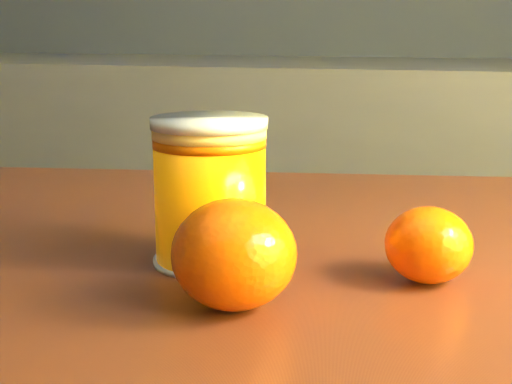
# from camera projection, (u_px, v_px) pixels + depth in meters

# --- Properties ---
(kitchen_counter) EXTENTS (3.15, 0.60, 0.90)m
(kitchen_counter) POSITION_uv_depth(u_px,v_px,m) (109.00, 225.00, 1.95)
(kitchen_counter) COLOR #56575C
(kitchen_counter) RESTS_ON ground
(juice_glass) EXTENTS (0.08, 0.08, 0.10)m
(juice_glass) POSITION_uv_depth(u_px,v_px,m) (210.00, 192.00, 0.51)
(juice_glass) COLOR orange
(juice_glass) RESTS_ON table
(orange_front) EXTENTS (0.09, 0.09, 0.07)m
(orange_front) POSITION_uv_depth(u_px,v_px,m) (234.00, 254.00, 0.43)
(orange_front) COLOR #FC5905
(orange_front) RESTS_ON table
(orange_back) EXTENTS (0.06, 0.06, 0.05)m
(orange_back) POSITION_uv_depth(u_px,v_px,m) (429.00, 245.00, 0.48)
(orange_back) COLOR #FC5905
(orange_back) RESTS_ON table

